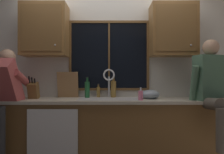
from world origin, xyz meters
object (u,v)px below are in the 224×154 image
(person_standing, at_px, (0,98))
(mixing_bowl, at_px, (151,94))
(person_sitting_on_counter, at_px, (216,86))
(knife_block, at_px, (35,91))
(bottle_amber_small, at_px, (88,89))
(bottle_green_glass, at_px, (99,92))
(bottle_tall_clear, at_px, (114,89))
(soap_dispenser, at_px, (142,95))
(cutting_board, at_px, (69,85))

(person_standing, height_order, mixing_bowl, person_standing)
(person_sitting_on_counter, xyz_separation_m, mixing_bowl, (-0.73, 0.30, -0.13))
(knife_block, height_order, bottle_amber_small, knife_block)
(bottle_green_glass, height_order, bottle_tall_clear, bottle_tall_clear)
(person_standing, bearing_deg, soap_dispenser, 4.23)
(cutting_board, relative_size, bottle_tall_clear, 1.22)
(person_standing, relative_size, person_sitting_on_counter, 1.24)
(cutting_board, distance_m, soap_dispenser, 1.07)
(cutting_board, xyz_separation_m, soap_dispenser, (0.99, -0.40, -0.12))
(soap_dispenser, bearing_deg, knife_block, 172.07)
(knife_block, xyz_separation_m, mixing_bowl, (1.56, 0.02, -0.05))
(person_standing, relative_size, mixing_bowl, 6.20)
(person_sitting_on_counter, height_order, cutting_board, person_sitting_on_counter)
(person_sitting_on_counter, height_order, soap_dispenser, person_sitting_on_counter)
(person_standing, height_order, knife_block, person_standing)
(person_standing, distance_m, bottle_green_glass, 1.28)
(mixing_bowl, xyz_separation_m, bottle_amber_small, (-0.86, 0.14, 0.06))
(bottle_tall_clear, bearing_deg, soap_dispenser, -51.34)
(bottle_tall_clear, distance_m, bottle_amber_small, 0.37)
(person_standing, relative_size, knife_block, 4.88)
(knife_block, bearing_deg, cutting_board, 26.71)
(cutting_board, height_order, bottle_tall_clear, cutting_board)
(person_standing, distance_m, mixing_bowl, 1.89)
(soap_dispenser, relative_size, bottle_amber_small, 0.56)
(knife_block, xyz_separation_m, soap_dispenser, (1.40, -0.20, -0.05))
(mixing_bowl, bearing_deg, bottle_tall_clear, 157.87)
(soap_dispenser, height_order, bottle_tall_clear, bottle_tall_clear)
(mixing_bowl, bearing_deg, person_sitting_on_counter, -22.28)
(person_standing, bearing_deg, cutting_board, 36.52)
(person_sitting_on_counter, relative_size, cutting_board, 3.42)
(bottle_green_glass, distance_m, bottle_tall_clear, 0.22)
(bottle_tall_clear, bearing_deg, knife_block, -168.15)
(soap_dispenser, height_order, bottle_amber_small, bottle_amber_small)
(person_sitting_on_counter, distance_m, bottle_green_glass, 1.52)
(mixing_bowl, height_order, bottle_green_glass, bottle_green_glass)
(knife_block, relative_size, bottle_tall_clear, 1.06)
(person_sitting_on_counter, height_order, mixing_bowl, person_sitting_on_counter)
(person_standing, relative_size, soap_dispenser, 9.52)
(mixing_bowl, relative_size, bottle_tall_clear, 0.84)
(person_standing, xyz_separation_m, mixing_bowl, (1.86, 0.35, 0.01))
(person_sitting_on_counter, relative_size, knife_block, 3.92)
(knife_block, height_order, cutting_board, cutting_board)
(person_standing, height_order, bottle_amber_small, person_standing)
(person_sitting_on_counter, distance_m, bottle_amber_small, 1.64)
(knife_block, bearing_deg, soap_dispenser, -7.93)
(cutting_board, relative_size, bottle_green_glass, 1.88)
(person_standing, relative_size, bottle_tall_clear, 5.18)
(knife_block, distance_m, bottle_tall_clear, 1.09)
(person_sitting_on_counter, height_order, bottle_amber_small, person_sitting_on_counter)
(cutting_board, relative_size, bottle_amber_small, 1.26)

